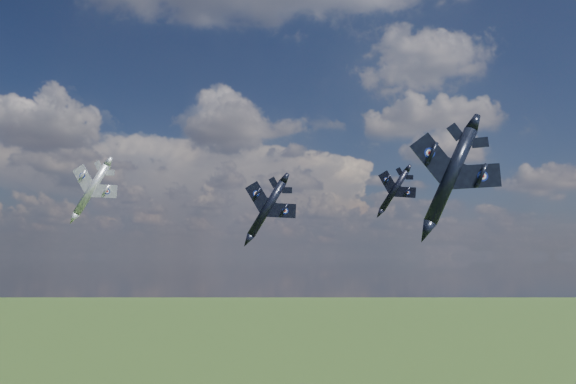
# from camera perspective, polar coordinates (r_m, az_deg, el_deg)

# --- Properties ---
(jet_lead_navy) EXTENTS (9.52, 13.17, 7.19)m
(jet_lead_navy) POSITION_cam_1_polar(r_m,az_deg,el_deg) (86.13, -2.15, -1.69)
(jet_lead_navy) COLOR black
(jet_right_navy) EXTENTS (11.92, 15.75, 7.49)m
(jet_right_navy) POSITION_cam_1_polar(r_m,az_deg,el_deg) (62.98, 16.21, 1.60)
(jet_right_navy) COLOR black
(jet_high_navy) EXTENTS (11.53, 14.23, 7.13)m
(jet_high_navy) POSITION_cam_1_polar(r_m,az_deg,el_deg) (113.77, 10.73, 0.15)
(jet_high_navy) COLOR black
(jet_left_silver) EXTENTS (10.35, 14.25, 7.75)m
(jet_left_silver) POSITION_cam_1_polar(r_m,az_deg,el_deg) (107.27, -19.34, 0.26)
(jet_left_silver) COLOR gray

